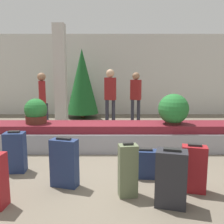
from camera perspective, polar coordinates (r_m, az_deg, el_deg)
The scene contains 16 objects.
ground_plane at distance 4.30m, azimuth -0.05°, elevation -13.96°, with size 18.00×18.00×0.00m, color #6B6051.
back_wall at distance 10.16m, azimuth 0.07°, elevation 8.45°, with size 18.00×0.06×3.20m.
carousel at distance 5.58m, azimuth 0.00°, elevation -5.60°, with size 8.91×0.88×0.58m.
pillar at distance 8.25m, azimuth -11.57°, elevation 8.19°, with size 0.37×0.37×3.20m.
suitcase_0 at distance 3.48m, azimuth 3.78°, elevation -13.17°, with size 0.27×0.22×0.75m.
suitcase_1 at distance 3.78m, azimuth 18.31°, elevation -12.22°, with size 0.37×0.27×0.69m.
suitcase_2 at distance 4.13m, azimuth 7.77°, elevation -11.63°, with size 0.40×0.24×0.48m.
suitcase_3 at distance 3.82m, azimuth -10.70°, elevation -11.35°, with size 0.43×0.29×0.74m.
suitcase_5 at distance 4.58m, azimuth -21.12°, elevation -8.55°, with size 0.35×0.26×0.71m.
suitcase_7 at distance 3.32m, azimuth 13.49°, elevation -14.50°, with size 0.44×0.35×0.75m.
potted_plant_0 at distance 5.72m, azimuth -16.87°, elevation 0.04°, with size 0.49×0.49×0.55m.
potted_plant_1 at distance 5.54m, azimuth 14.00°, elevation 0.54°, with size 0.66×0.66×0.66m.
traveler_0 at distance 7.47m, azimuth -15.51°, elevation 3.46°, with size 0.31×0.36×1.69m.
traveler_1 at distance 7.66m, azimuth -0.27°, elevation 4.48°, with size 0.37×0.31×1.79m.
traveler_2 at distance 8.14m, azimuth 5.58°, elevation 4.22°, with size 0.37×0.32×1.70m.
decorated_tree at distance 9.36m, azimuth -6.68°, elevation 6.95°, with size 1.19×1.19×2.56m.
Camera 1 is at (0.01, -3.96, 1.66)m, focal length 40.00 mm.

